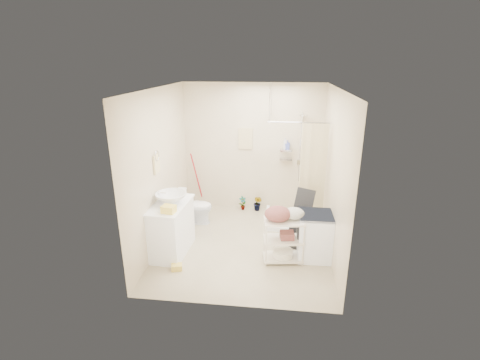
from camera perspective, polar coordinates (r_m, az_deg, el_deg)
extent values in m
plane|color=tan|center=(6.08, 0.73, -10.44)|extent=(3.20, 3.20, 0.00)
cube|color=silver|center=(5.31, 0.85, 14.77)|extent=(2.80, 3.20, 0.04)
cube|color=beige|center=(7.09, 2.12, 5.22)|extent=(2.80, 0.04, 2.60)
cube|color=beige|center=(4.08, -1.55, -5.57)|extent=(2.80, 0.04, 2.60)
cube|color=beige|center=(5.86, -12.96, 1.74)|extent=(0.04, 3.20, 2.60)
cube|color=beige|center=(5.60, 15.18, 0.74)|extent=(0.04, 3.20, 2.60)
cube|color=white|center=(5.78, -11.28, -7.75)|extent=(0.60, 1.00, 0.85)
imported|color=white|center=(5.59, -11.23, -2.93)|extent=(0.61, 0.61, 0.17)
cube|color=#F6D74E|center=(5.27, -11.63, -4.70)|extent=(0.22, 0.19, 0.11)
cube|color=#E7C84C|center=(5.47, -10.35, -13.73)|extent=(0.27, 0.23, 0.12)
imported|color=white|center=(6.75, -7.45, -4.32)|extent=(0.68, 0.42, 0.67)
imported|color=brown|center=(7.32, 0.44, -3.81)|extent=(0.19, 0.18, 0.30)
imported|color=brown|center=(7.28, 2.93, -3.82)|extent=(0.24, 0.23, 0.33)
cube|color=beige|center=(7.04, 0.91, 6.80)|extent=(0.28, 0.03, 0.42)
imported|color=silver|center=(6.95, 7.45, 5.93)|extent=(0.12, 0.12, 0.23)
imported|color=#4351A5|center=(6.95, 7.81, 5.75)|extent=(0.10, 0.10, 0.19)
cube|color=white|center=(5.68, 12.12, -8.92)|extent=(0.52, 0.54, 0.75)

